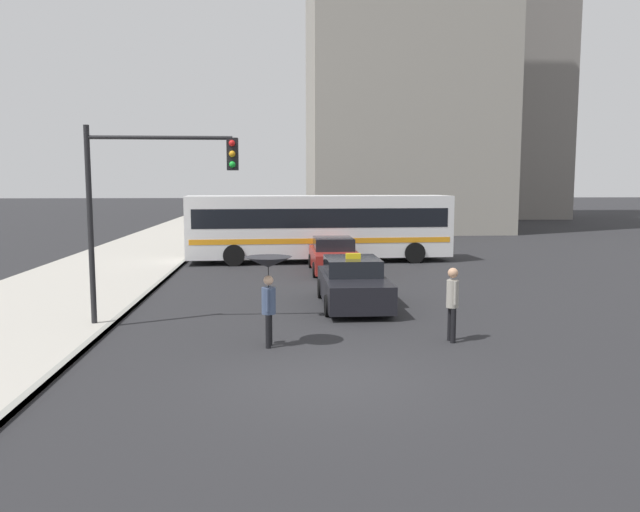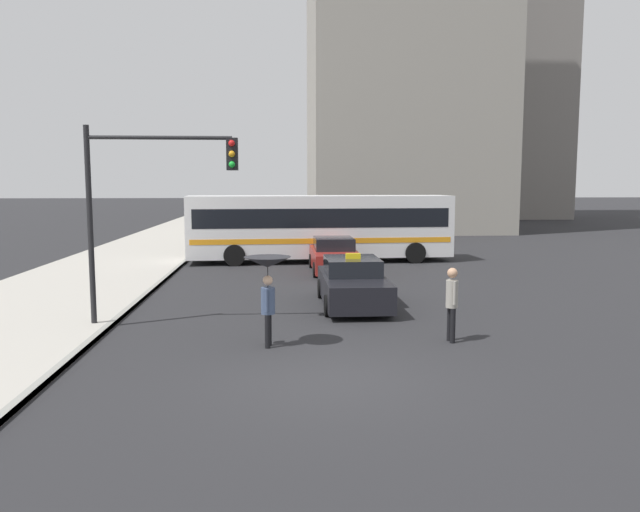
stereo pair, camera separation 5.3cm
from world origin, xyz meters
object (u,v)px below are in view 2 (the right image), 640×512
at_px(taxi, 353,284).
at_px(pedestrian_man, 452,299).
at_px(traffic_light, 153,187).
at_px(city_bus, 320,225).
at_px(sedan_red, 334,256).
at_px(pedestrian_with_umbrella, 268,275).

xyz_separation_m(taxi, pedestrian_man, (1.75, -4.42, 0.35)).
bearing_deg(taxi, traffic_light, 24.28).
xyz_separation_m(city_bus, pedestrian_man, (2.00, -15.20, -0.71)).
xyz_separation_m(sedan_red, pedestrian_man, (1.65, -11.62, 0.35)).
height_order(taxi, city_bus, city_bus).
distance_m(taxi, pedestrian_man, 4.77).
height_order(sedan_red, traffic_light, traffic_light).
bearing_deg(pedestrian_with_umbrella, city_bus, -0.15).
bearing_deg(taxi, pedestrian_with_umbrella, 61.74).
relative_size(sedan_red, traffic_light, 0.90).
bearing_deg(sedan_red, city_bus, -84.49).
bearing_deg(taxi, city_bus, -88.71).
distance_m(city_bus, pedestrian_man, 15.35).
relative_size(city_bus, traffic_light, 2.43).
xyz_separation_m(pedestrian_with_umbrella, pedestrian_man, (4.22, 0.16, -0.63)).
bearing_deg(pedestrian_with_umbrella, pedestrian_man, -79.80).
distance_m(city_bus, pedestrian_with_umbrella, 15.52).
distance_m(sedan_red, pedestrian_man, 11.74).
height_order(city_bus, traffic_light, traffic_light).
height_order(sedan_red, pedestrian_with_umbrella, pedestrian_with_umbrella).
xyz_separation_m(city_bus, traffic_light, (-5.09, -13.19, 1.85)).
xyz_separation_m(sedan_red, pedestrian_with_umbrella, (-2.56, -11.78, 0.98)).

